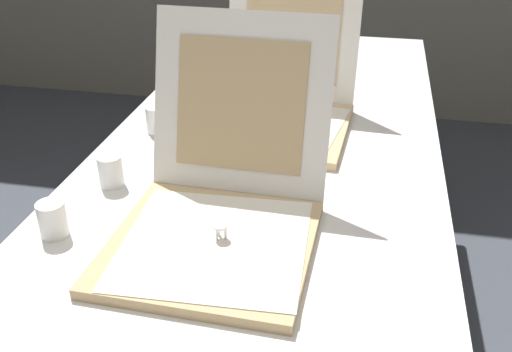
{
  "coord_description": "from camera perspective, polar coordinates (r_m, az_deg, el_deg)",
  "views": [
    {
      "loc": [
        0.24,
        -0.6,
        1.42
      ],
      "look_at": [
        0.02,
        0.48,
        0.81
      ],
      "focal_mm": 41.01,
      "sensor_mm": 36.0,
      "label": 1
    }
  ],
  "objects": [
    {
      "name": "table",
      "position": [
        1.47,
        0.64,
        -0.21
      ],
      "size": [
        0.87,
        2.39,
        0.75
      ],
      "color": "silver",
      "rests_on": "ground"
    },
    {
      "name": "cup_white_near_center",
      "position": [
        1.37,
        -14.0,
        0.49
      ],
      "size": [
        0.06,
        0.06,
        0.07
      ],
      "primitive_type": "cylinder",
      "color": "white",
      "rests_on": "table"
    },
    {
      "name": "pizza_box_front",
      "position": [
        1.15,
        -3.69,
        -3.38
      ],
      "size": [
        0.4,
        0.5,
        0.39
      ],
      "rotation": [
        0.0,
        0.0,
        -0.03
      ],
      "color": "tan",
      "rests_on": "table"
    },
    {
      "name": "cup_white_mid",
      "position": [
        1.62,
        -9.68,
        5.45
      ],
      "size": [
        0.06,
        0.06,
        0.07
      ],
      "primitive_type": "cylinder",
      "color": "white",
      "rests_on": "table"
    },
    {
      "name": "cup_white_near_left",
      "position": [
        1.23,
        -19.24,
        -4.01
      ],
      "size": [
        0.06,
        0.06,
        0.07
      ],
      "primitive_type": "cylinder",
      "color": "white",
      "rests_on": "table"
    },
    {
      "name": "pizza_box_middle",
      "position": [
        1.64,
        2.25,
        6.93
      ],
      "size": [
        0.41,
        0.46,
        0.4
      ],
      "rotation": [
        0.0,
        0.0,
        -0.05
      ],
      "color": "tan",
      "rests_on": "table"
    },
    {
      "name": "cup_white_far",
      "position": [
        1.85,
        -4.48,
        8.86
      ],
      "size": [
        0.06,
        0.06,
        0.07
      ],
      "primitive_type": "cylinder",
      "color": "white",
      "rests_on": "table"
    }
  ]
}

